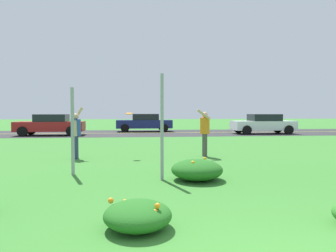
{
  "coord_description": "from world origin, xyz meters",
  "views": [
    {
      "loc": [
        -1.51,
        -2.31,
        1.61
      ],
      "look_at": [
        -0.38,
        8.01,
        1.16
      ],
      "focal_mm": 34.6,
      "sensor_mm": 36.0,
      "label": 1
    }
  ],
  "objects_px": {
    "sign_post_by_roadside": "(162,127)",
    "person_thrower_blue_shirt": "(76,132)",
    "frisbee_orange": "(129,114)",
    "car_white_center_left": "(263,124)",
    "person_catcher_orange_shirt": "(205,130)",
    "car_navy_center_right": "(144,123)",
    "car_red_rightmost": "(51,125)",
    "sign_post_near_path": "(73,131)"
  },
  "relations": [
    {
      "from": "person_catcher_orange_shirt",
      "to": "car_navy_center_right",
      "type": "distance_m",
      "value": 15.24
    },
    {
      "from": "sign_post_by_roadside",
      "to": "person_catcher_orange_shirt",
      "type": "relative_size",
      "value": 1.46
    },
    {
      "from": "car_navy_center_right",
      "to": "car_red_rightmost",
      "type": "bearing_deg",
      "value": -150.76
    },
    {
      "from": "person_catcher_orange_shirt",
      "to": "car_red_rightmost",
      "type": "xyz_separation_m",
      "value": [
        -8.19,
        11.48,
        -0.23
      ]
    },
    {
      "from": "sign_post_by_roadside",
      "to": "car_red_rightmost",
      "type": "bearing_deg",
      "value": 112.33
    },
    {
      "from": "car_white_center_left",
      "to": "car_navy_center_right",
      "type": "bearing_deg",
      "value": 156.89
    },
    {
      "from": "frisbee_orange",
      "to": "sign_post_by_roadside",
      "type": "bearing_deg",
      "value": -78.22
    },
    {
      "from": "person_catcher_orange_shirt",
      "to": "car_navy_center_right",
      "type": "xyz_separation_m",
      "value": [
        -1.63,
        15.15,
        -0.23
      ]
    },
    {
      "from": "sign_post_by_roadside",
      "to": "person_thrower_blue_shirt",
      "type": "bearing_deg",
      "value": 124.9
    },
    {
      "from": "sign_post_near_path",
      "to": "car_navy_center_right",
      "type": "bearing_deg",
      "value": 82.21
    },
    {
      "from": "sign_post_near_path",
      "to": "person_thrower_blue_shirt",
      "type": "xyz_separation_m",
      "value": [
        -0.41,
        2.87,
        -0.18
      ]
    },
    {
      "from": "sign_post_by_roadside",
      "to": "person_thrower_blue_shirt",
      "type": "distance_m",
      "value": 4.6
    },
    {
      "from": "frisbee_orange",
      "to": "car_navy_center_right",
      "type": "xyz_separation_m",
      "value": [
        1.08,
        15.1,
        -0.81
      ]
    },
    {
      "from": "car_red_rightmost",
      "to": "sign_post_by_roadside",
      "type": "bearing_deg",
      "value": -67.67
    },
    {
      "from": "frisbee_orange",
      "to": "car_white_center_left",
      "type": "relative_size",
      "value": 0.05
    },
    {
      "from": "person_catcher_orange_shirt",
      "to": "car_red_rightmost",
      "type": "distance_m",
      "value": 14.1
    },
    {
      "from": "car_navy_center_right",
      "to": "person_thrower_blue_shirt",
      "type": "bearing_deg",
      "value": -100.73
    },
    {
      "from": "person_catcher_orange_shirt",
      "to": "car_navy_center_right",
      "type": "relative_size",
      "value": 0.38
    },
    {
      "from": "car_white_center_left",
      "to": "car_red_rightmost",
      "type": "distance_m",
      "value": 15.17
    },
    {
      "from": "person_catcher_orange_shirt",
      "to": "sign_post_near_path",
      "type": "bearing_deg",
      "value": -144.22
    },
    {
      "from": "car_white_center_left",
      "to": "frisbee_orange",
      "type": "bearing_deg",
      "value": -130.3
    },
    {
      "from": "frisbee_orange",
      "to": "car_white_center_left",
      "type": "distance_m",
      "value": 15.0
    },
    {
      "from": "sign_post_by_roadside",
      "to": "car_white_center_left",
      "type": "distance_m",
      "value": 17.72
    },
    {
      "from": "person_catcher_orange_shirt",
      "to": "person_thrower_blue_shirt",
      "type": "bearing_deg",
      "value": -178.86
    },
    {
      "from": "sign_post_by_roadside",
      "to": "frisbee_orange",
      "type": "height_order",
      "value": "sign_post_by_roadside"
    },
    {
      "from": "sign_post_by_roadside",
      "to": "person_catcher_orange_shirt",
      "type": "height_order",
      "value": "sign_post_by_roadside"
    },
    {
      "from": "sign_post_by_roadside",
      "to": "car_red_rightmost",
      "type": "relative_size",
      "value": 0.56
    },
    {
      "from": "sign_post_near_path",
      "to": "frisbee_orange",
      "type": "distance_m",
      "value": 3.35
    },
    {
      "from": "person_thrower_blue_shirt",
      "to": "car_red_rightmost",
      "type": "height_order",
      "value": "person_thrower_blue_shirt"
    },
    {
      "from": "sign_post_by_roadside",
      "to": "car_navy_center_right",
      "type": "bearing_deg",
      "value": 89.2
    },
    {
      "from": "frisbee_orange",
      "to": "car_red_rightmost",
      "type": "height_order",
      "value": "frisbee_orange"
    },
    {
      "from": "sign_post_near_path",
      "to": "sign_post_by_roadside",
      "type": "height_order",
      "value": "sign_post_by_roadside"
    },
    {
      "from": "person_thrower_blue_shirt",
      "to": "car_navy_center_right",
      "type": "relative_size",
      "value": 0.4
    },
    {
      "from": "sign_post_by_roadside",
      "to": "car_white_center_left",
      "type": "height_order",
      "value": "sign_post_by_roadside"
    },
    {
      "from": "car_navy_center_right",
      "to": "person_catcher_orange_shirt",
      "type": "bearing_deg",
      "value": -83.88
    },
    {
      "from": "sign_post_near_path",
      "to": "sign_post_by_roadside",
      "type": "xyz_separation_m",
      "value": [
        2.21,
        -0.9,
        0.14
      ]
    },
    {
      "from": "car_white_center_left",
      "to": "car_red_rightmost",
      "type": "bearing_deg",
      "value": 180.0
    },
    {
      "from": "person_catcher_orange_shirt",
      "to": "frisbee_orange",
      "type": "xyz_separation_m",
      "value": [
        -2.71,
        0.06,
        0.58
      ]
    },
    {
      "from": "sign_post_near_path",
      "to": "sign_post_by_roadside",
      "type": "bearing_deg",
      "value": -22.03
    },
    {
      "from": "person_thrower_blue_shirt",
      "to": "car_white_center_left",
      "type": "bearing_deg",
      "value": 45.18
    },
    {
      "from": "sign_post_near_path",
      "to": "car_navy_center_right",
      "type": "distance_m",
      "value": 18.28
    },
    {
      "from": "sign_post_near_path",
      "to": "person_catcher_orange_shirt",
      "type": "bearing_deg",
      "value": 35.78
    }
  ]
}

